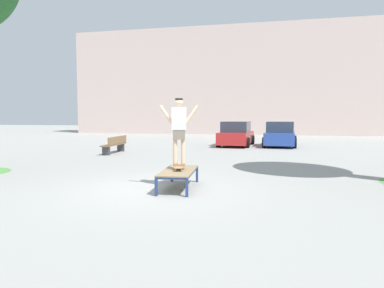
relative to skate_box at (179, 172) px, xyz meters
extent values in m
plane|color=#999993|center=(-0.54, -0.22, -0.41)|extent=(120.00, 120.00, 0.00)
cube|color=beige|center=(0.00, 29.17, 5.04)|extent=(37.74, 4.00, 10.90)
cube|color=navy|center=(-0.43, 0.89, -0.22)|extent=(0.07, 0.07, 0.38)
cube|color=navy|center=(0.27, 0.95, -0.22)|extent=(0.07, 0.07, 0.38)
cube|color=navy|center=(-0.27, -0.95, -0.22)|extent=(0.07, 0.07, 0.38)
cube|color=navy|center=(0.43, -0.89, -0.22)|extent=(0.07, 0.07, 0.38)
cylinder|color=navy|center=(-0.35, -0.03, -0.01)|extent=(0.22, 1.90, 0.05)
cylinder|color=navy|center=(0.35, 0.03, -0.01)|extent=(0.22, 1.90, 0.05)
cylinder|color=navy|center=(-0.08, 0.92, -0.01)|extent=(0.76, 0.12, 0.05)
cylinder|color=navy|center=(0.08, -0.92, -0.01)|extent=(0.76, 0.12, 0.05)
cube|color=#847051|center=(0.00, 0.00, 0.03)|extent=(0.93, 1.96, 0.03)
cube|color=#9E754C|center=(-0.01, 0.09, 0.13)|extent=(0.36, 0.82, 0.02)
cylinder|color=silver|center=(-0.14, 0.35, 0.07)|extent=(0.04, 0.06, 0.06)
cylinder|color=silver|center=(0.01, 0.38, 0.07)|extent=(0.04, 0.06, 0.06)
cylinder|color=silver|center=(-0.02, -0.20, 0.07)|extent=(0.04, 0.06, 0.06)
cylinder|color=silver|center=(0.12, -0.17, 0.07)|extent=(0.04, 0.06, 0.06)
cylinder|color=beige|center=(-0.11, 0.07, 0.55)|extent=(0.11, 0.11, 0.82)
cube|color=#99704C|center=(-0.12, 0.12, 0.17)|extent=(0.15, 0.26, 0.07)
cylinder|color=beige|center=(0.09, 0.11, 0.55)|extent=(0.11, 0.11, 0.82)
cube|color=#99704C|center=(0.08, 0.16, 0.17)|extent=(0.15, 0.26, 0.07)
cube|color=#756B5B|center=(-0.01, 0.09, 0.92)|extent=(0.33, 0.26, 0.24)
cube|color=silver|center=(-0.01, 0.09, 1.32)|extent=(0.40, 0.29, 0.56)
cylinder|color=beige|center=(-0.30, 0.03, 1.40)|extent=(0.41, 0.16, 0.52)
cylinder|color=beige|center=(0.29, 0.15, 1.40)|extent=(0.41, 0.16, 0.52)
sphere|color=beige|center=(-0.01, 0.09, 1.73)|extent=(0.20, 0.20, 0.20)
cylinder|color=black|center=(-0.01, 0.09, 1.80)|extent=(0.19, 0.19, 0.05)
cube|color=red|center=(0.05, 13.53, 0.10)|extent=(1.91, 4.28, 0.70)
cube|color=#2D3847|center=(0.04, 13.38, 0.77)|extent=(1.67, 2.18, 0.64)
cylinder|color=black|center=(-0.74, 14.88, -0.11)|extent=(0.25, 0.61, 0.60)
cylinder|color=black|center=(0.96, 14.79, -0.11)|extent=(0.25, 0.61, 0.60)
cylinder|color=black|center=(-0.87, 12.28, -0.11)|extent=(0.25, 0.61, 0.60)
cylinder|color=black|center=(0.83, 12.19, -0.11)|extent=(0.25, 0.61, 0.60)
cube|color=#28479E|center=(2.69, 13.80, 0.10)|extent=(1.92, 4.28, 0.70)
cube|color=#2D3847|center=(2.68, 13.65, 0.77)|extent=(1.67, 2.18, 0.64)
cylinder|color=black|center=(1.91, 15.14, -0.11)|extent=(0.25, 0.61, 0.60)
cylinder|color=black|center=(3.61, 15.05, -0.11)|extent=(0.25, 0.61, 0.60)
cylinder|color=black|center=(1.78, 12.54, -0.11)|extent=(0.25, 0.61, 0.60)
cylinder|color=black|center=(3.47, 12.45, -0.11)|extent=(0.25, 0.61, 0.60)
cube|color=brown|center=(-5.35, 7.63, 0.02)|extent=(0.60, 2.42, 0.06)
cube|color=brown|center=(-5.15, 7.64, 0.24)|extent=(0.20, 2.40, 0.36)
cube|color=#424247|center=(-5.28, 6.67, -0.21)|extent=(0.38, 0.11, 0.40)
cube|color=#424247|center=(-5.42, 8.59, -0.21)|extent=(0.38, 0.11, 0.40)
camera|label=1|loc=(2.29, -8.47, 1.37)|focal=33.31mm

